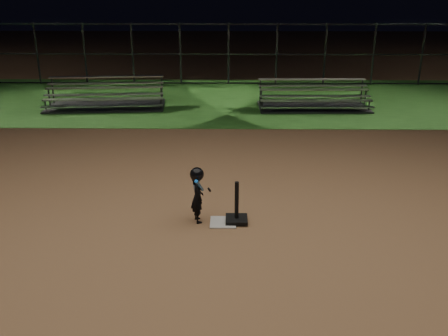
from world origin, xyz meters
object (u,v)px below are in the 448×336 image
(batting_tee, at_px, (237,214))
(bleacher_left, at_px, (106,101))
(bleacher_right, at_px, (313,103))
(home_plate, at_px, (223,222))
(child_batter, at_px, (197,193))

(batting_tee, xyz_separation_m, bleacher_left, (-4.39, 8.67, 0.04))
(batting_tee, distance_m, bleacher_right, 9.04)
(home_plate, relative_size, bleacher_right, 0.12)
(child_batter, bearing_deg, home_plate, -117.74)
(bleacher_right, bearing_deg, child_batter, -112.38)
(batting_tee, bearing_deg, bleacher_left, 116.84)
(bleacher_left, bearing_deg, home_plate, -69.76)
(home_plate, distance_m, bleacher_left, 9.65)
(batting_tee, height_order, bleacher_left, bleacher_left)
(home_plate, bearing_deg, batting_tee, 9.94)
(home_plate, distance_m, batting_tee, 0.28)
(bleacher_left, bearing_deg, child_batter, -72.03)
(bleacher_left, bearing_deg, batting_tee, -68.41)
(batting_tee, bearing_deg, child_batter, 178.02)
(home_plate, bearing_deg, child_batter, 171.76)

